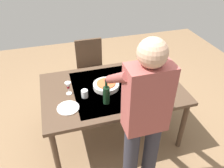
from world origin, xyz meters
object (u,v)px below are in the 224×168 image
at_px(water_cup_near_left, 158,92).
at_px(serving_bowl_pasta, 106,85).
at_px(person_server, 144,118).
at_px(water_cup_far_left, 85,94).
at_px(water_cup_near_right, 132,105).
at_px(dinner_plate_far, 68,108).
at_px(wine_bottle, 106,95).
at_px(dinner_plate_near, 146,82).
at_px(dining_table, 112,92).
at_px(chair_near, 91,66).
at_px(wine_glass_left, 68,86).

distance_m(water_cup_near_left, serving_bowl_pasta, 0.60).
height_order(person_server, water_cup_far_left, person_server).
xyz_separation_m(water_cup_near_right, dinner_plate_far, (0.63, -0.18, -0.04)).
bearing_deg(water_cup_far_left, wine_bottle, 141.23).
relative_size(wine_bottle, dinner_plate_near, 1.29).
bearing_deg(person_server, serving_bowl_pasta, -81.73).
bearing_deg(water_cup_near_right, water_cup_near_left, -162.69).
xyz_separation_m(person_server, wine_bottle, (0.18, -0.54, -0.12)).
bearing_deg(wine_bottle, dinner_plate_far, -3.10).
bearing_deg(dining_table, person_server, 93.70).
bearing_deg(serving_bowl_pasta, wine_bottle, 75.90).
bearing_deg(water_cup_near_right, dining_table, -77.25).
bearing_deg(water_cup_far_left, dining_table, -165.82).
xyz_separation_m(wine_bottle, serving_bowl_pasta, (-0.07, -0.27, -0.08)).
xyz_separation_m(dining_table, water_cup_far_left, (0.34, 0.08, 0.11)).
height_order(wine_bottle, water_cup_far_left, wine_bottle).
height_order(water_cup_near_right, water_cup_far_left, water_cup_near_right).
relative_size(water_cup_near_left, dinner_plate_near, 0.46).
bearing_deg(water_cup_near_right, chair_near, -82.74).
bearing_deg(dining_table, dinner_plate_near, 176.95).
distance_m(chair_near, dinner_plate_far, 1.24).
bearing_deg(dining_table, water_cup_near_left, 146.26).
bearing_deg(water_cup_near_left, serving_bowl_pasta, -31.62).
distance_m(chair_near, wine_glass_left, 1.03).
xyz_separation_m(chair_near, dinner_plate_near, (-0.49, 0.93, 0.21)).
relative_size(wine_bottle, water_cup_near_left, 2.83).
height_order(water_cup_far_left, serving_bowl_pasta, water_cup_far_left).
bearing_deg(water_cup_far_left, dinner_plate_far, 35.03).
bearing_deg(wine_glass_left, chair_near, -115.39).
distance_m(water_cup_near_right, dinner_plate_far, 0.66).
bearing_deg(wine_bottle, water_cup_near_right, 145.00).
distance_m(water_cup_far_left, serving_bowl_pasta, 0.29).
xyz_separation_m(person_server, dinner_plate_far, (0.59, -0.56, -0.22)).
bearing_deg(dining_table, wine_bottle, 61.83).
xyz_separation_m(water_cup_near_right, serving_bowl_pasta, (0.16, -0.42, -0.01)).
distance_m(chair_near, water_cup_far_left, 1.06).
height_order(dining_table, water_cup_near_right, water_cup_near_right).
height_order(dining_table, dinner_plate_far, dinner_plate_far).
distance_m(chair_near, serving_bowl_pasta, 0.92).
bearing_deg(water_cup_near_right, serving_bowl_pasta, -69.53).
distance_m(dining_table, water_cup_near_right, 0.43).
height_order(wine_bottle, wine_glass_left, wine_bottle).
bearing_deg(person_server, wine_bottle, -71.20).
distance_m(dining_table, person_server, 0.84).
xyz_separation_m(dining_table, dinner_plate_near, (-0.42, 0.02, 0.07)).
distance_m(person_server, serving_bowl_pasta, 0.84).
xyz_separation_m(wine_bottle, dinner_plate_near, (-0.55, -0.23, -0.10)).
distance_m(serving_bowl_pasta, dinner_plate_near, 0.49).
xyz_separation_m(person_server, water_cup_near_left, (-0.39, -0.49, -0.18)).
relative_size(wine_bottle, water_cup_near_right, 3.23).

